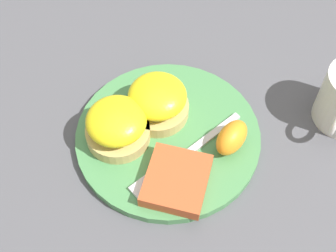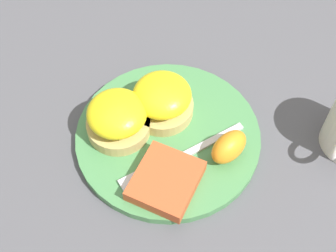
{
  "view_description": "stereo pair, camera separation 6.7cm",
  "coord_description": "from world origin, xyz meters",
  "px_view_note": "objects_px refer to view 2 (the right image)",
  "views": [
    {
      "loc": [
        0.32,
        0.21,
        0.59
      ],
      "look_at": [
        0.0,
        0.0,
        0.03
      ],
      "focal_mm": 50.0,
      "sensor_mm": 36.0,
      "label": 1
    },
    {
      "loc": [
        0.27,
        0.26,
        0.59
      ],
      "look_at": [
        0.0,
        0.0,
        0.03
      ],
      "focal_mm": 50.0,
      "sensor_mm": 36.0,
      "label": 2
    }
  ],
  "objects_px": {
    "sandwich_benedict_right": "(117,118)",
    "hashbrown_patty": "(166,181)",
    "fork": "(176,160)",
    "orange_wedge": "(229,147)",
    "sandwich_benedict_left": "(162,100)"
  },
  "relations": [
    {
      "from": "sandwich_benedict_right",
      "to": "hashbrown_patty",
      "type": "height_order",
      "value": "sandwich_benedict_right"
    },
    {
      "from": "hashbrown_patty",
      "to": "sandwich_benedict_right",
      "type": "bearing_deg",
      "value": -98.55
    },
    {
      "from": "fork",
      "to": "orange_wedge",
      "type": "bearing_deg",
      "value": 141.14
    },
    {
      "from": "fork",
      "to": "sandwich_benedict_right",
      "type": "bearing_deg",
      "value": -78.65
    },
    {
      "from": "sandwich_benedict_right",
      "to": "hashbrown_patty",
      "type": "xyz_separation_m",
      "value": [
        0.02,
        0.11,
        -0.02
      ]
    },
    {
      "from": "sandwich_benedict_left",
      "to": "hashbrown_patty",
      "type": "relative_size",
      "value": 1.02
    },
    {
      "from": "hashbrown_patty",
      "to": "fork",
      "type": "relative_size",
      "value": 0.46
    },
    {
      "from": "sandwich_benedict_left",
      "to": "orange_wedge",
      "type": "height_order",
      "value": "sandwich_benedict_left"
    },
    {
      "from": "sandwich_benedict_left",
      "to": "sandwich_benedict_right",
      "type": "xyz_separation_m",
      "value": [
        0.07,
        -0.02,
        0.0
      ]
    },
    {
      "from": "sandwich_benedict_left",
      "to": "hashbrown_patty",
      "type": "height_order",
      "value": "sandwich_benedict_left"
    },
    {
      "from": "sandwich_benedict_left",
      "to": "hashbrown_patty",
      "type": "distance_m",
      "value": 0.13
    },
    {
      "from": "sandwich_benedict_left",
      "to": "fork",
      "type": "xyz_separation_m",
      "value": [
        0.05,
        0.07,
        -0.03
      ]
    },
    {
      "from": "sandwich_benedict_right",
      "to": "fork",
      "type": "height_order",
      "value": "sandwich_benedict_right"
    },
    {
      "from": "hashbrown_patty",
      "to": "orange_wedge",
      "type": "bearing_deg",
      "value": 161.75
    },
    {
      "from": "orange_wedge",
      "to": "fork",
      "type": "relative_size",
      "value": 0.3
    }
  ]
}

